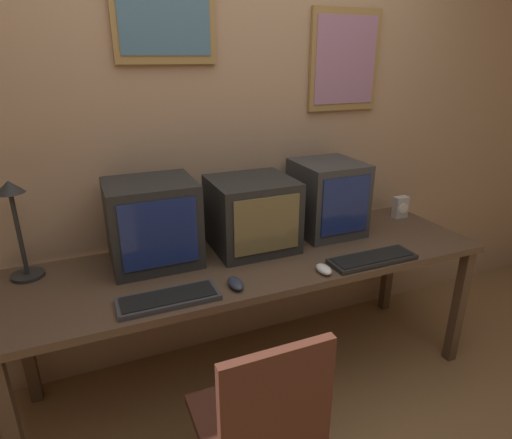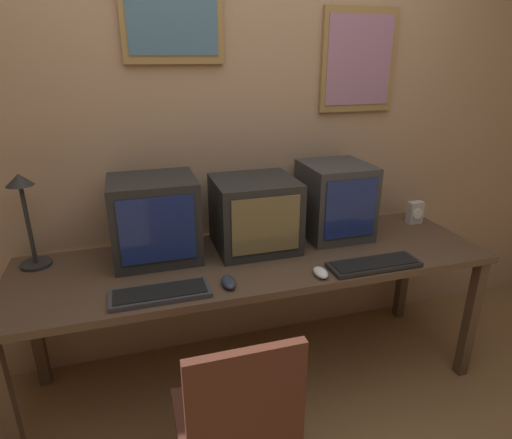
{
  "view_description": "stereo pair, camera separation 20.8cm",
  "coord_description": "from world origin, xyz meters",
  "px_view_note": "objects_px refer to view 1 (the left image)",
  "views": [
    {
      "loc": [
        -0.76,
        -0.85,
        1.7
      ],
      "look_at": [
        0.0,
        0.94,
        0.96
      ],
      "focal_mm": 30.0,
      "sensor_mm": 36.0,
      "label": 1
    },
    {
      "loc": [
        -0.56,
        -0.92,
        1.7
      ],
      "look_at": [
        0.0,
        0.94,
        0.96
      ],
      "focal_mm": 30.0,
      "sensor_mm": 36.0,
      "label": 2
    }
  ],
  "objects_px": {
    "mouse_near_keyboard": "(235,283)",
    "mouse_far_corner": "(324,269)",
    "desk_lamp": "(15,217)",
    "keyboard_main": "(168,299)",
    "keyboard_side": "(372,259)",
    "monitor_center": "(252,214)",
    "monitor_right": "(327,198)",
    "desk_clock": "(401,207)",
    "monitor_left": "(153,223)"
  },
  "relations": [
    {
      "from": "mouse_near_keyboard",
      "to": "mouse_far_corner",
      "type": "height_order",
      "value": "same"
    },
    {
      "from": "desk_lamp",
      "to": "mouse_near_keyboard",
      "type": "bearing_deg",
      "value": -28.68
    },
    {
      "from": "keyboard_main",
      "to": "keyboard_side",
      "type": "xyz_separation_m",
      "value": [
        1.01,
        -0.02,
        0.0
      ]
    },
    {
      "from": "monitor_center",
      "to": "mouse_far_corner",
      "type": "height_order",
      "value": "monitor_center"
    },
    {
      "from": "monitor_center",
      "to": "mouse_far_corner",
      "type": "relative_size",
      "value": 4.03
    },
    {
      "from": "keyboard_main",
      "to": "monitor_right",
      "type": "bearing_deg",
      "value": 21.92
    },
    {
      "from": "mouse_far_corner",
      "to": "desk_clock",
      "type": "height_order",
      "value": "desk_clock"
    },
    {
      "from": "monitor_left",
      "to": "desk_lamp",
      "type": "distance_m",
      "value": 0.58
    },
    {
      "from": "mouse_far_corner",
      "to": "desk_lamp",
      "type": "distance_m",
      "value": 1.39
    },
    {
      "from": "monitor_right",
      "to": "keyboard_main",
      "type": "distance_m",
      "value": 1.09
    },
    {
      "from": "desk_clock",
      "to": "mouse_far_corner",
      "type": "bearing_deg",
      "value": -151.4
    },
    {
      "from": "monitor_center",
      "to": "keyboard_side",
      "type": "distance_m",
      "value": 0.65
    },
    {
      "from": "monitor_center",
      "to": "desk_lamp",
      "type": "distance_m",
      "value": 1.09
    },
    {
      "from": "monitor_center",
      "to": "monitor_right",
      "type": "xyz_separation_m",
      "value": [
        0.47,
        0.03,
        0.02
      ]
    },
    {
      "from": "monitor_right",
      "to": "mouse_near_keyboard",
      "type": "relative_size",
      "value": 3.42
    },
    {
      "from": "monitor_left",
      "to": "mouse_near_keyboard",
      "type": "xyz_separation_m",
      "value": [
        0.27,
        -0.39,
        -0.19
      ]
    },
    {
      "from": "monitor_left",
      "to": "mouse_far_corner",
      "type": "height_order",
      "value": "monitor_left"
    },
    {
      "from": "keyboard_main",
      "to": "desk_lamp",
      "type": "distance_m",
      "value": 0.77
    },
    {
      "from": "keyboard_main",
      "to": "mouse_far_corner",
      "type": "distance_m",
      "value": 0.72
    },
    {
      "from": "keyboard_side",
      "to": "desk_clock",
      "type": "distance_m",
      "value": 0.7
    },
    {
      "from": "monitor_right",
      "to": "desk_lamp",
      "type": "height_order",
      "value": "desk_lamp"
    },
    {
      "from": "desk_clock",
      "to": "desk_lamp",
      "type": "relative_size",
      "value": 0.29
    },
    {
      "from": "monitor_center",
      "to": "desk_clock",
      "type": "xyz_separation_m",
      "value": [
        1.02,
        0.04,
        -0.12
      ]
    },
    {
      "from": "monitor_left",
      "to": "monitor_right",
      "type": "relative_size",
      "value": 1.01
    },
    {
      "from": "keyboard_main",
      "to": "keyboard_side",
      "type": "distance_m",
      "value": 1.01
    },
    {
      "from": "monitor_right",
      "to": "keyboard_side",
      "type": "height_order",
      "value": "monitor_right"
    },
    {
      "from": "monitor_right",
      "to": "mouse_far_corner",
      "type": "height_order",
      "value": "monitor_right"
    },
    {
      "from": "monitor_left",
      "to": "keyboard_side",
      "type": "xyz_separation_m",
      "value": [
        0.99,
        -0.42,
        -0.19
      ]
    },
    {
      "from": "mouse_near_keyboard",
      "to": "keyboard_side",
      "type": "bearing_deg",
      "value": -1.98
    },
    {
      "from": "mouse_near_keyboard",
      "to": "keyboard_main",
      "type": "bearing_deg",
      "value": -179.85
    },
    {
      "from": "mouse_near_keyboard",
      "to": "mouse_far_corner",
      "type": "relative_size",
      "value": 1.16
    },
    {
      "from": "monitor_right",
      "to": "desk_clock",
      "type": "distance_m",
      "value": 0.57
    },
    {
      "from": "monitor_center",
      "to": "keyboard_side",
      "type": "bearing_deg",
      "value": -39.38
    },
    {
      "from": "monitor_center",
      "to": "monitor_right",
      "type": "bearing_deg",
      "value": 3.76
    },
    {
      "from": "monitor_center",
      "to": "mouse_near_keyboard",
      "type": "relative_size",
      "value": 3.47
    },
    {
      "from": "keyboard_side",
      "to": "keyboard_main",
      "type": "bearing_deg",
      "value": 178.64
    },
    {
      "from": "desk_lamp",
      "to": "monitor_right",
      "type": "bearing_deg",
      "value": -2.26
    },
    {
      "from": "keyboard_main",
      "to": "keyboard_side",
      "type": "relative_size",
      "value": 0.93
    },
    {
      "from": "mouse_far_corner",
      "to": "desk_clock",
      "type": "bearing_deg",
      "value": 28.6
    },
    {
      "from": "keyboard_side",
      "to": "desk_clock",
      "type": "height_order",
      "value": "desk_clock"
    },
    {
      "from": "keyboard_main",
      "to": "monitor_left",
      "type": "bearing_deg",
      "value": 86.71
    },
    {
      "from": "mouse_far_corner",
      "to": "keyboard_main",
      "type": "bearing_deg",
      "value": 177.14
    },
    {
      "from": "keyboard_side",
      "to": "mouse_near_keyboard",
      "type": "height_order",
      "value": "mouse_near_keyboard"
    },
    {
      "from": "desk_clock",
      "to": "monitor_center",
      "type": "bearing_deg",
      "value": -177.53
    },
    {
      "from": "mouse_far_corner",
      "to": "desk_lamp",
      "type": "height_order",
      "value": "desk_lamp"
    },
    {
      "from": "mouse_near_keyboard",
      "to": "mouse_far_corner",
      "type": "bearing_deg",
      "value": -4.95
    },
    {
      "from": "keyboard_side",
      "to": "mouse_far_corner",
      "type": "relative_size",
      "value": 4.38
    },
    {
      "from": "monitor_right",
      "to": "mouse_far_corner",
      "type": "distance_m",
      "value": 0.55
    },
    {
      "from": "keyboard_side",
      "to": "desk_clock",
      "type": "bearing_deg",
      "value": 39.05
    },
    {
      "from": "keyboard_side",
      "to": "desk_lamp",
      "type": "relative_size",
      "value": 0.98
    }
  ]
}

